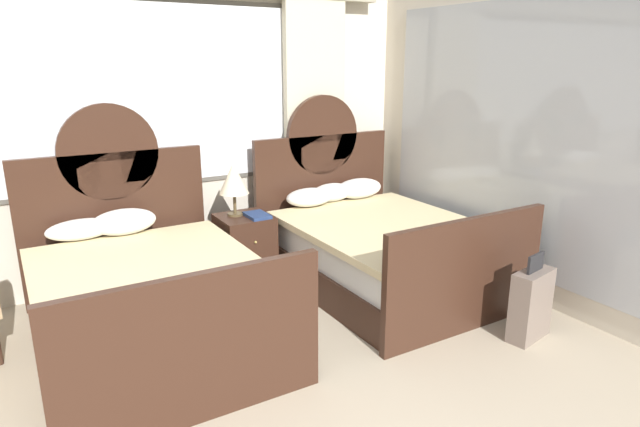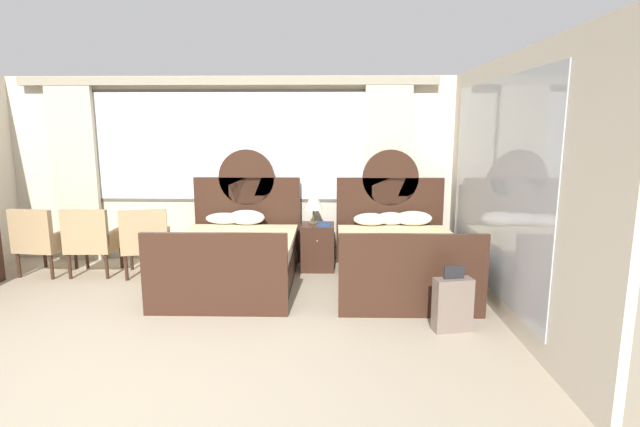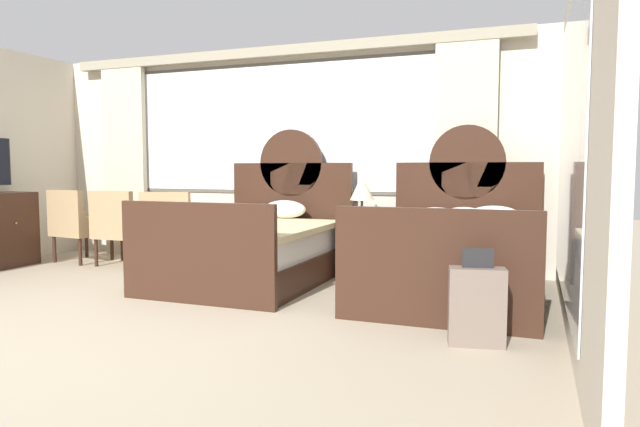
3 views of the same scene
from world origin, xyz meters
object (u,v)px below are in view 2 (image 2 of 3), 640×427
at_px(armchair_by_window_right, 41,239).
at_px(suitcase_on_floor, 453,304).
at_px(armchair_by_window_left, 146,240).
at_px(bed_near_mirror, 398,257).
at_px(nightstand_between_beds, 318,247).
at_px(table_lamp_on_nightstand, 314,200).
at_px(bed_near_window, 235,256).
at_px(armchair_by_window_centre, 92,239).
at_px(book_on_nightstand, 324,225).

relative_size(armchair_by_window_right, suitcase_on_floor, 1.40).
bearing_deg(armchair_by_window_left, bed_near_mirror, -4.70).
distance_m(nightstand_between_beds, armchair_by_window_right, 3.72).
distance_m(nightstand_between_beds, table_lamp_on_nightstand, 0.66).
xyz_separation_m(bed_near_window, armchair_by_window_centre, (-1.98, 0.28, 0.14)).
height_order(armchair_by_window_right, suitcase_on_floor, armchair_by_window_right).
height_order(armchair_by_window_centre, armchair_by_window_right, same).
distance_m(table_lamp_on_nightstand, book_on_nightstand, 0.38).
bearing_deg(book_on_nightstand, armchair_by_window_left, -173.65).
xyz_separation_m(book_on_nightstand, armchair_by_window_left, (-2.38, -0.26, -0.16)).
bearing_deg(book_on_nightstand, bed_near_mirror, -29.59).
xyz_separation_m(table_lamp_on_nightstand, armchair_by_window_centre, (-2.96, -0.42, -0.48)).
distance_m(bed_near_mirror, suitcase_on_floor, 1.46).
distance_m(armchair_by_window_left, suitcase_on_floor, 4.04).
bearing_deg(nightstand_between_beds, armchair_by_window_left, -171.16).
height_order(nightstand_between_beds, book_on_nightstand, book_on_nightstand).
height_order(bed_near_mirror, book_on_nightstand, bed_near_mirror).
bearing_deg(nightstand_between_beds, bed_near_mirror, -31.26).
height_order(nightstand_between_beds, suitcase_on_floor, suitcase_on_floor).
height_order(book_on_nightstand, suitcase_on_floor, book_on_nightstand).
xyz_separation_m(bed_near_mirror, suitcase_on_floor, (0.34, -1.42, -0.09)).
xyz_separation_m(table_lamp_on_nightstand, book_on_nightstand, (0.15, -0.15, -0.32)).
xyz_separation_m(armchair_by_window_left, suitcase_on_floor, (3.67, -1.69, -0.23)).
distance_m(bed_near_mirror, armchair_by_window_left, 3.34).
bearing_deg(armchair_by_window_centre, book_on_nightstand, 4.92).
relative_size(table_lamp_on_nightstand, armchair_by_window_right, 0.52).
xyz_separation_m(nightstand_between_beds, book_on_nightstand, (0.09, -0.09, 0.34)).
distance_m(bed_near_window, table_lamp_on_nightstand, 1.36).
bearing_deg(nightstand_between_beds, book_on_nightstand, -45.66).
bearing_deg(bed_near_mirror, table_lamp_on_nightstand, 147.75).
bearing_deg(book_on_nightstand, armchair_by_window_right, -175.97).
relative_size(nightstand_between_beds, armchair_by_window_centre, 0.69).
height_order(armchair_by_window_centre, suitcase_on_floor, armchair_by_window_centre).
distance_m(book_on_nightstand, armchair_by_window_centre, 3.12).
distance_m(bed_near_mirror, table_lamp_on_nightstand, 1.44).
height_order(bed_near_window, book_on_nightstand, bed_near_window).
height_order(book_on_nightstand, armchair_by_window_left, armchair_by_window_left).
xyz_separation_m(table_lamp_on_nightstand, suitcase_on_floor, (1.44, -2.11, -0.71)).
distance_m(bed_near_window, armchair_by_window_left, 1.29).
distance_m(bed_near_mirror, nightstand_between_beds, 1.21).
distance_m(bed_near_mirror, book_on_nightstand, 1.13).
height_order(table_lamp_on_nightstand, armchair_by_window_right, table_lamp_on_nightstand).
distance_m(bed_near_window, armchair_by_window_centre, 2.00).
bearing_deg(armchair_by_window_centre, armchair_by_window_right, 179.94).
bearing_deg(nightstand_between_beds, suitcase_on_floor, -56.08).
relative_size(bed_near_window, book_on_nightstand, 8.19).
bearing_deg(armchair_by_window_left, armchair_by_window_right, -179.91).
xyz_separation_m(bed_near_window, armchair_by_window_right, (-2.66, 0.28, 0.14)).
xyz_separation_m(bed_near_mirror, armchair_by_window_right, (-4.74, 0.27, 0.14)).
distance_m(bed_near_mirror, armchair_by_window_right, 4.75).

